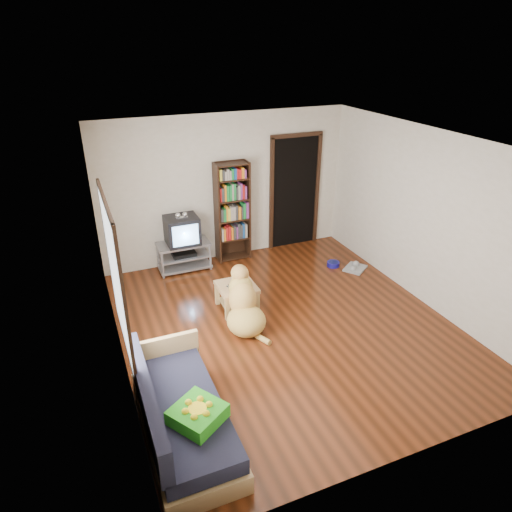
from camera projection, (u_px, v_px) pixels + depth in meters
name	position (u px, v px, depth m)	size (l,w,h in m)	color
ground	(286.00, 325.00, 6.54)	(5.00, 5.00, 0.00)	#5B250F
ceiling	(292.00, 142.00, 5.40)	(5.00, 5.00, 0.00)	white
wall_back	(226.00, 188.00, 8.04)	(4.50, 4.50, 0.00)	beige
wall_front	(417.00, 354.00, 3.89)	(4.50, 4.50, 0.00)	beige
wall_left	(111.00, 273.00, 5.20)	(5.00, 5.00, 0.00)	beige
wall_right	(425.00, 218.00, 6.74)	(5.00, 5.00, 0.00)	beige
green_cushion	(198.00, 414.00, 4.35)	(0.45, 0.45, 0.15)	green
laptop	(237.00, 286.00, 6.73)	(0.29, 0.19, 0.02)	silver
dog_bowl	(333.00, 264.00, 8.17)	(0.22, 0.22, 0.08)	navy
grey_rag	(355.00, 268.00, 8.08)	(0.40, 0.32, 0.03)	#999999
window	(116.00, 277.00, 4.70)	(0.03, 1.46, 1.70)	white
doorway	(295.00, 189.00, 8.57)	(1.03, 0.05, 2.19)	black
tv_stand	(184.00, 255.00, 7.98)	(0.90, 0.45, 0.50)	#99999E
crt_tv	(182.00, 230.00, 7.79)	(0.55, 0.52, 0.58)	black
bookshelf	(232.00, 207.00, 8.06)	(0.60, 0.30, 1.80)	black
sofa	(180.00, 416.00, 4.64)	(0.80, 1.80, 0.80)	tan
coffee_table	(237.00, 292.00, 6.81)	(0.55, 0.55, 0.40)	tan
dog	(244.00, 306.00, 6.40)	(0.62, 1.08, 0.88)	#D5B152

